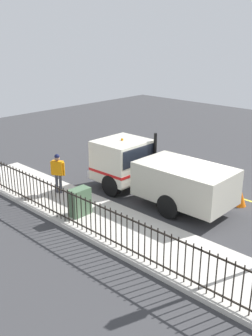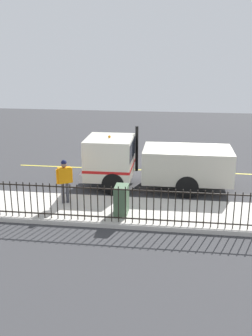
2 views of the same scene
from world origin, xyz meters
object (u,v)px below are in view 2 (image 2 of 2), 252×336
(work_truck, at_px, (148,160))
(traffic_cone, at_px, (217,171))
(utility_cabinet, at_px, (121,200))
(worker_standing, at_px, (64,177))

(work_truck, height_order, traffic_cone, work_truck)
(work_truck, xyz_separation_m, utility_cabinet, (3.39, -0.67, -0.58))
(work_truck, height_order, utility_cabinet, work_truck)
(worker_standing, distance_m, traffic_cone, 7.77)
(work_truck, xyz_separation_m, traffic_cone, (-1.93, 3.21, -0.93))
(utility_cabinet, bearing_deg, worker_standing, -108.01)
(utility_cabinet, bearing_deg, work_truck, 168.75)
(work_truck, relative_size, utility_cabinet, 6.13)
(work_truck, xyz_separation_m, worker_standing, (2.63, -3.02, -0.03))
(work_truck, distance_m, utility_cabinet, 3.50)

